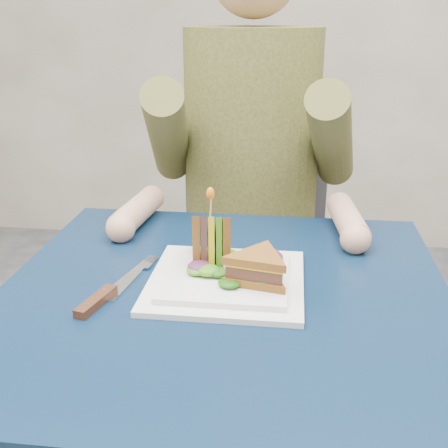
# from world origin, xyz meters

# --- Properties ---
(table) EXTENTS (0.75, 0.75, 0.73)m
(table) POSITION_xyz_m (0.00, 0.00, 0.65)
(table) COLOR black
(table) RESTS_ON ground
(chair) EXTENTS (0.42, 0.40, 0.93)m
(chair) POSITION_xyz_m (0.00, 0.68, 0.54)
(chair) COLOR #47474C
(chair) RESTS_ON ground
(diner) EXTENTS (0.54, 0.59, 0.74)m
(diner) POSITION_xyz_m (-0.00, 0.57, 0.91)
(diner) COLOR #4C4D23
(diner) RESTS_ON chair
(plate) EXTENTS (0.26, 0.26, 0.02)m
(plate) POSITION_xyz_m (0.00, 0.03, 0.74)
(plate) COLOR white
(plate) RESTS_ON table
(sandwich_flat) EXTENTS (0.15, 0.15, 0.05)m
(sandwich_flat) POSITION_xyz_m (0.06, 0.00, 0.78)
(sandwich_flat) COLOR brown
(sandwich_flat) RESTS_ON plate
(sandwich_upright) EXTENTS (0.09, 0.15, 0.15)m
(sandwich_upright) POSITION_xyz_m (-0.03, 0.07, 0.78)
(sandwich_upright) COLOR brown
(sandwich_upright) RESTS_ON plate
(fork) EXTENTS (0.04, 0.18, 0.01)m
(fork) POSITION_xyz_m (-0.16, 0.02, 0.73)
(fork) COLOR silver
(fork) RESTS_ON table
(knife) EXTENTS (0.07, 0.22, 0.02)m
(knife) POSITION_xyz_m (-0.19, -0.05, 0.74)
(knife) COLOR silver
(knife) RESTS_ON table
(toothpick) EXTENTS (0.01, 0.01, 0.06)m
(toothpick) POSITION_xyz_m (-0.03, 0.07, 0.85)
(toothpick) COLOR tan
(toothpick) RESTS_ON sandwich_upright
(toothpick_frill) EXTENTS (0.01, 0.01, 0.02)m
(toothpick_frill) POSITION_xyz_m (-0.03, 0.07, 0.88)
(toothpick_frill) COLOR orange
(toothpick_frill) RESTS_ON sandwich_upright
(lettuce_spill) EXTENTS (0.15, 0.13, 0.02)m
(lettuce_spill) POSITION_xyz_m (0.01, 0.04, 0.76)
(lettuce_spill) COLOR #337A14
(lettuce_spill) RESTS_ON plate
(onion_ring) EXTENTS (0.04, 0.04, 0.02)m
(onion_ring) POSITION_xyz_m (0.02, 0.03, 0.77)
(onion_ring) COLOR #9E4C7A
(onion_ring) RESTS_ON plate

